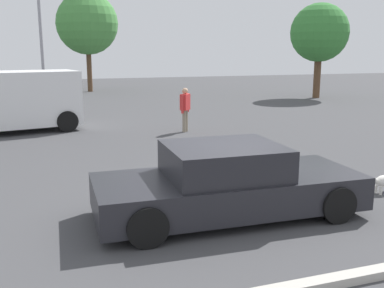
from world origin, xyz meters
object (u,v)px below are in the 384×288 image
object	(u,v)px
van_white	(2,100)
light_post_near	(40,14)
pedestrian	(185,106)
sedan_foreground	(227,183)

from	to	relation	value
van_white	light_post_near	bearing A→B (deg)	-119.74
van_white	pedestrian	xyz separation A→B (m)	(6.18, -1.92, -0.23)
sedan_foreground	van_white	size ratio (longest dim) A/B	0.86
sedan_foreground	pedestrian	bearing A→B (deg)	78.82
light_post_near	sedan_foreground	bearing A→B (deg)	-79.07
van_white	pedestrian	distance (m)	6.47
pedestrian	light_post_near	distance (m)	8.68
sedan_foreground	van_white	distance (m)	10.95
van_white	pedestrian	size ratio (longest dim) A/B	3.47
sedan_foreground	light_post_near	bearing A→B (deg)	102.68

